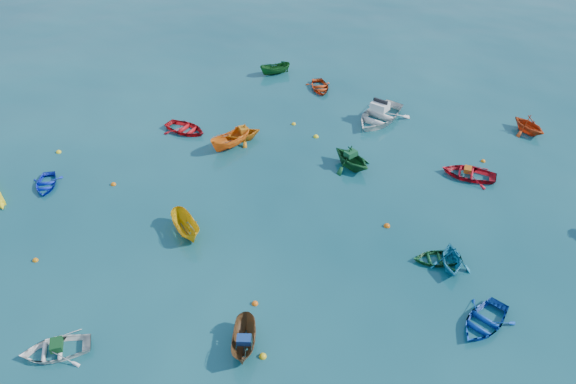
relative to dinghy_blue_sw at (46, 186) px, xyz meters
The scene contains 32 objects.
ground 14.05m from the dinghy_blue_sw, ahead, with size 160.00×160.00×0.00m, color #093945.
dinghy_blue_sw is the anchor object (origin of this frame).
dinghy_white_near 13.61m from the dinghy_blue_sw, 40.45° to the right, with size 2.21×3.08×0.64m, color white.
sampan_brown_mid 18.23m from the dinghy_blue_sw, 14.32° to the right, with size 1.07×2.84×1.10m, color brown.
dinghy_blue_se 26.96m from the dinghy_blue_sw, ahead, with size 2.30×3.22×0.67m, color #0D40A7.
dinghy_orange_w 13.33m from the dinghy_blue_sw, 53.35° to the left, with size 2.21×2.57×1.35m, color orange.
sampan_yellow_mid 10.58m from the dinghy_blue_sw, ahead, with size 1.14×3.03×1.17m, color gold.
dinghy_green_e 24.25m from the dinghy_blue_sw, 12.41° to the left, with size 1.84×2.58×0.53m, color #135127.
dinghy_cyan_se 24.97m from the dinghy_blue_sw, 11.80° to the left, with size 2.14×2.48×1.31m, color teal.
dinghy_red_nw 10.37m from the dinghy_blue_sw, 69.48° to the left, with size 2.33×3.26×0.68m, color red.
sampan_orange_n 12.23m from the dinghy_blue_sw, 50.69° to the left, with size 1.23×3.27×1.27m, color orange.
dinghy_green_n 19.60m from the dinghy_blue_sw, 35.04° to the left, with size 2.65×3.08×1.62m, color #124F22.
dinghy_red_ne 27.02m from the dinghy_blue_sw, 30.97° to the left, with size 2.44×3.41×0.71m, color #B40F1C.
dinghy_red_far 22.54m from the dinghy_blue_sw, 65.84° to the left, with size 2.09×2.92×0.61m, color red.
dinghy_orange_far 33.42m from the dinghy_blue_sw, 40.17° to the left, with size 2.33×2.70×1.42m, color #C33D12.
sampan_green_far 21.79m from the dinghy_blue_sw, 77.95° to the left, with size 1.04×2.75×1.06m, color #13521B.
motorboat_white 23.68m from the dinghy_blue_sw, 49.48° to the left, with size 3.59×5.02×1.64m, color white.
tarp_green_a 13.63m from the dinghy_blue_sw, 40.03° to the right, with size 0.69×0.52×0.33m, color #10411B.
tarp_blue_a 18.35m from the dinghy_blue_sw, 14.67° to the right, with size 0.63×0.48×0.30m, color navy.
tarp_orange_a 13.41m from the dinghy_blue_sw, 53.35° to the left, with size 0.72×0.54×0.35m, color #BB6A13.
tarp_green_b 19.58m from the dinghy_blue_sw, 35.29° to the left, with size 0.75×0.57×0.37m, color #134C29.
tarp_orange_b 26.93m from the dinghy_blue_sw, 31.05° to the left, with size 0.61×0.46×0.30m, color #B05312.
buoy_or_a 6.99m from the dinghy_blue_sw, 46.85° to the right, with size 0.32×0.32×0.32m, color orange.
buoy_ye_a 19.20m from the dinghy_blue_sw, 13.78° to the right, with size 0.35×0.35×0.35m, color gold.
buoy_or_b 16.85m from the dinghy_blue_sw, ahead, with size 0.33×0.33×0.33m, color #FA630D.
buoy_ye_b 3.99m from the dinghy_blue_sw, 126.09° to the left, with size 0.36×0.36×0.36m, color yellow.
buoy_or_c 4.21m from the dinghy_blue_sw, 30.81° to the left, with size 0.35×0.35×0.35m, color orange.
buoy_ye_c 18.33m from the dinghy_blue_sw, 47.72° to the left, with size 0.38×0.38×0.38m, color yellow.
buoy_or_d 21.38m from the dinghy_blue_sw, 18.06° to the left, with size 0.38×0.38×0.38m, color #DE600C.
buoy_ye_d 17.57m from the dinghy_blue_sw, 55.04° to the left, with size 0.32×0.32×0.32m, color yellow.
buoy_or_e 28.60m from the dinghy_blue_sw, 34.31° to the left, with size 0.32×0.32×0.32m, color orange.
buoy_ye_e 26.42m from the dinghy_blue_sw, 33.17° to the left, with size 0.29×0.29×0.29m, color yellow.
Camera 1 is at (13.18, -19.14, 20.95)m, focal length 35.00 mm.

